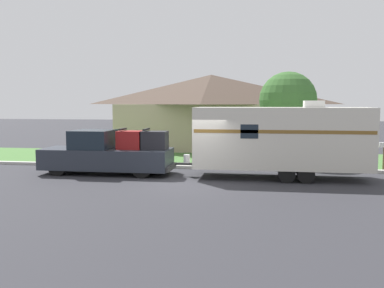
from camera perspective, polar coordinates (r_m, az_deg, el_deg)
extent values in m
plane|color=#2D2D33|center=(16.99, 0.16, -5.27)|extent=(120.00, 120.00, 0.00)
cube|color=beige|center=(20.64, 1.74, -3.14)|extent=(80.00, 0.30, 0.14)
cube|color=#477538|center=(24.24, 2.81, -1.97)|extent=(80.00, 7.00, 0.03)
cube|color=tan|center=(30.42, 2.55, 2.44)|extent=(11.90, 7.59, 3.07)
pyramid|color=#4C3D33|center=(30.39, 2.57, 7.28)|extent=(12.86, 8.20, 2.06)
cube|color=#4C3828|center=(26.72, 1.66, 0.97)|extent=(1.00, 0.06, 2.10)
cylinder|color=black|center=(19.61, -17.48, -2.82)|extent=(0.85, 0.28, 0.85)
cylinder|color=black|center=(21.06, -15.51, -2.20)|extent=(0.85, 0.28, 0.85)
cylinder|color=black|center=(18.25, -6.70, -3.20)|extent=(0.85, 0.28, 0.85)
cylinder|color=black|center=(19.81, -5.44, -2.50)|extent=(0.85, 0.28, 0.85)
cube|color=#282D38|center=(20.00, -14.57, -1.82)|extent=(3.31, 1.99, 0.90)
cube|color=#19232D|center=(19.68, -13.04, 0.63)|extent=(1.72, 1.83, 0.82)
cube|color=#282D38|center=(19.04, -6.59, -2.04)|extent=(2.44, 1.99, 0.90)
cube|color=#333333|center=(18.79, -2.80, -3.14)|extent=(0.12, 1.79, 0.20)
cube|color=maroon|center=(19.10, -8.18, 0.53)|extent=(1.12, 0.84, 0.80)
cube|color=black|center=(19.17, -9.22, 1.98)|extent=(0.10, 0.92, 0.08)
cube|color=black|center=(18.81, -5.04, 0.49)|extent=(1.12, 0.84, 0.80)
cube|color=black|center=(18.86, -6.11, 1.96)|extent=(0.10, 0.92, 0.08)
cylinder|color=black|center=(17.45, 12.51, -3.98)|extent=(0.68, 0.22, 0.68)
cylinder|color=black|center=(19.44, 12.14, -3.00)|extent=(0.68, 0.22, 0.68)
cylinder|color=black|center=(17.52, 14.97, -4.00)|extent=(0.68, 0.22, 0.68)
cylinder|color=black|center=(19.49, 14.34, -3.03)|extent=(0.68, 0.22, 0.68)
cube|color=beige|center=(18.27, 11.78, 0.86)|extent=(7.19, 2.29, 2.52)
cube|color=brown|center=(17.10, 11.99, 1.60)|extent=(7.04, 0.01, 0.14)
cube|color=#383838|center=(18.64, -0.85, -2.67)|extent=(0.92, 0.12, 0.10)
cylinder|color=silver|center=(18.60, -0.71, -1.97)|extent=(0.28, 0.28, 0.36)
cube|color=silver|center=(18.32, 15.93, 5.15)|extent=(0.80, 0.68, 0.28)
cube|color=#19232D|center=(17.07, 7.65, 1.66)|extent=(0.70, 0.01, 0.56)
cylinder|color=brown|center=(21.88, 24.20, -1.85)|extent=(0.09, 0.09, 1.11)
cube|color=silver|center=(21.81, 24.26, -0.11)|extent=(0.48, 0.20, 0.22)
cylinder|color=brown|center=(23.18, 12.56, 0.22)|extent=(0.24, 0.24, 2.17)
sphere|color=#38662D|center=(23.09, 12.67, 5.70)|extent=(3.01, 3.01, 3.01)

